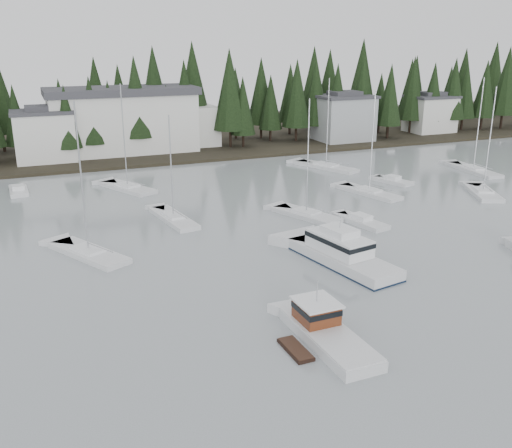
% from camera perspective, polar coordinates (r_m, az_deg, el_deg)
% --- Properties ---
extents(far_shore_land, '(240.00, 54.00, 1.00)m').
position_cam_1_polar(far_shore_land, '(117.76, -11.77, 8.32)').
color(far_shore_land, black).
rests_on(far_shore_land, ground).
extents(conifer_treeline, '(200.00, 22.00, 20.00)m').
position_cam_1_polar(conifer_treeline, '(107.12, -10.63, 7.44)').
color(conifer_treeline, black).
rests_on(conifer_treeline, ground).
extents(house_west, '(9.54, 7.42, 8.75)m').
position_cam_1_polar(house_west, '(97.39, -20.41, 8.37)').
color(house_west, silver).
rests_on(house_west, ground).
extents(house_east_a, '(10.60, 8.48, 9.25)m').
position_cam_1_polar(house_east_a, '(111.97, 8.75, 10.54)').
color(house_east_a, '#999EA0').
rests_on(house_east_a, ground).
extents(house_east_b, '(9.54, 7.42, 8.25)m').
position_cam_1_polar(house_east_b, '(126.23, 17.03, 10.57)').
color(house_east_b, silver).
rests_on(house_east_b, ground).
extents(harbor_inn, '(29.50, 11.50, 10.90)m').
position_cam_1_polar(harbor_inn, '(102.11, -12.03, 10.13)').
color(harbor_inn, silver).
rests_on(harbor_inn, ground).
extents(lobster_boat_brown, '(4.68, 8.96, 4.40)m').
position_cam_1_polar(lobster_boat_brown, '(38.85, 6.86, -10.86)').
color(lobster_boat_brown, silver).
rests_on(lobster_boat_brown, ground).
extents(cabin_cruiser_center, '(5.74, 12.25, 5.06)m').
position_cam_1_polar(cabin_cruiser_center, '(51.53, 8.54, -3.12)').
color(cabin_cruiser_center, silver).
rests_on(cabin_cruiser_center, ground).
extents(sailboat_1, '(3.72, 9.54, 12.13)m').
position_cam_1_polar(sailboat_1, '(63.80, -8.24, 0.42)').
color(sailboat_1, silver).
rests_on(sailboat_1, ground).
extents(sailboat_3, '(4.82, 9.67, 13.66)m').
position_cam_1_polar(sailboat_3, '(75.28, 11.24, 3.00)').
color(sailboat_3, silver).
rests_on(sailboat_3, ground).
extents(sailboat_4, '(6.72, 11.15, 14.14)m').
position_cam_1_polar(sailboat_4, '(89.57, 7.01, 5.61)').
color(sailboat_4, silver).
rests_on(sailboat_4, ground).
extents(sailboat_5, '(6.27, 8.81, 14.16)m').
position_cam_1_polar(sailboat_5, '(79.28, 21.74, 2.81)').
color(sailboat_5, silver).
rests_on(sailboat_5, ground).
extents(sailboat_6, '(6.64, 9.70, 14.33)m').
position_cam_1_polar(sailboat_6, '(78.10, -12.71, 3.45)').
color(sailboat_6, silver).
rests_on(sailboat_6, ground).
extents(sailboat_7, '(5.68, 8.90, 13.67)m').
position_cam_1_polar(sailboat_7, '(64.74, 5.04, 0.82)').
color(sailboat_7, silver).
rests_on(sailboat_7, ground).
extents(sailboat_8, '(3.65, 10.71, 14.43)m').
position_cam_1_polar(sailboat_8, '(92.70, 20.88, 4.97)').
color(sailboat_8, silver).
rests_on(sailboat_8, ground).
extents(sailboat_9, '(6.85, 9.70, 14.68)m').
position_cam_1_polar(sailboat_9, '(55.25, -16.38, -2.95)').
color(sailboat_9, silver).
rests_on(sailboat_9, ground).
extents(runabout_1, '(3.49, 7.05, 1.42)m').
position_cam_1_polar(runabout_1, '(63.09, 10.45, 0.16)').
color(runabout_1, silver).
rests_on(runabout_1, ground).
extents(runabout_3, '(2.44, 5.52, 1.42)m').
position_cam_1_polar(runabout_3, '(80.60, -22.64, 2.97)').
color(runabout_3, silver).
rests_on(runabout_3, ground).
extents(runabout_4, '(3.81, 6.15, 1.42)m').
position_cam_1_polar(runabout_4, '(82.04, 13.51, 4.13)').
color(runabout_4, silver).
rests_on(runabout_4, ground).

